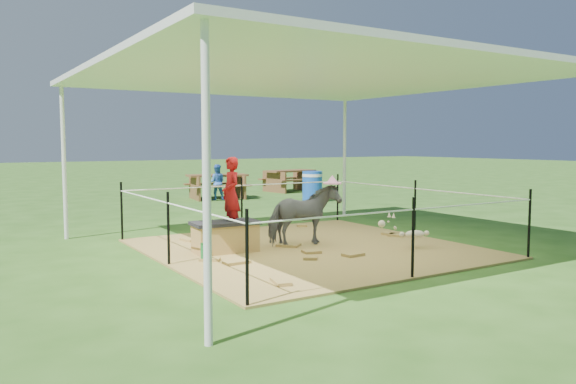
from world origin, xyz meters
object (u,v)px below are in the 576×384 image
green_bottle (203,252)px  picnic_table_far (290,181)px  trash_barrel (312,187)px  foal (415,232)px  straw_bale (225,238)px  distant_person (217,182)px  picnic_table_near (217,187)px  pony (304,215)px  woman (231,187)px

green_bottle → picnic_table_far: size_ratio=0.15×
trash_barrel → foal: bearing=-111.6°
straw_bale → foal: foal is taller
green_bottle → foal: (3.17, -0.82, 0.12)m
green_bottle → distant_person: size_ratio=0.25×
foal → trash_barrel: (2.65, 6.69, 0.16)m
trash_barrel → distant_person: size_ratio=0.83×
straw_bale → picnic_table_near: picnic_table_near is taller
pony → distant_person: 7.70m
foal → picnic_table_far: 10.68m
pony → straw_bale: bearing=81.8°
picnic_table_near → picnic_table_far: picnic_table_far is taller
green_bottle → trash_barrel: 8.27m
trash_barrel → distant_person: bearing=138.7°
picnic_table_near → trash_barrel: bearing=-40.3°
trash_barrel → picnic_table_near: size_ratio=0.50×
pony → picnic_table_far: (5.29, 8.86, -0.15)m
woman → foal: bearing=67.8°
pony → picnic_table_far: bearing=-29.9°
distant_person → foal: bearing=110.5°
picnic_table_far → pony: bearing=-128.7°
foal → straw_bale: bearing=175.1°
foal → picnic_table_far: size_ratio=0.50×
trash_barrel → pony: bearing=-125.4°
trash_barrel → picnic_table_near: bearing=130.6°
green_bottle → pony: bearing=7.7°
trash_barrel → picnic_table_near: (-1.89, 2.21, -0.07)m
woman → pony: size_ratio=0.96×
woman → pony: 1.27m
pony → picnic_table_near: pony is taller
straw_bale → green_bottle: size_ratio=3.60×
foal → distant_person: bearing=107.1°
pony → picnic_table_far: 10.32m
picnic_table_far → straw_bale: bearing=-134.9°
picnic_table_near → distant_person: 0.45m
woman → trash_barrel: bearing=140.8°
foal → picnic_table_far: (3.94, 9.92, 0.09)m
straw_bale → distant_person: (3.19, 7.25, 0.28)m
foal → distant_person: size_ratio=0.85×
picnic_table_far → woman: bearing=-134.5°
pony → trash_barrel: 6.91m
straw_bale → distant_person: 7.93m
foal → woman: bearing=174.2°
straw_bale → trash_barrel: trash_barrel is taller
woman → trash_barrel: (5.17, 5.42, -0.56)m
straw_bale → trash_barrel: (5.27, 5.42, 0.20)m
pony → trash_barrel: (4.01, 5.63, -0.08)m
woman → distant_person: size_ratio=1.06×
green_bottle → foal: foal is taller
picnic_table_far → distant_person: distant_person is taller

